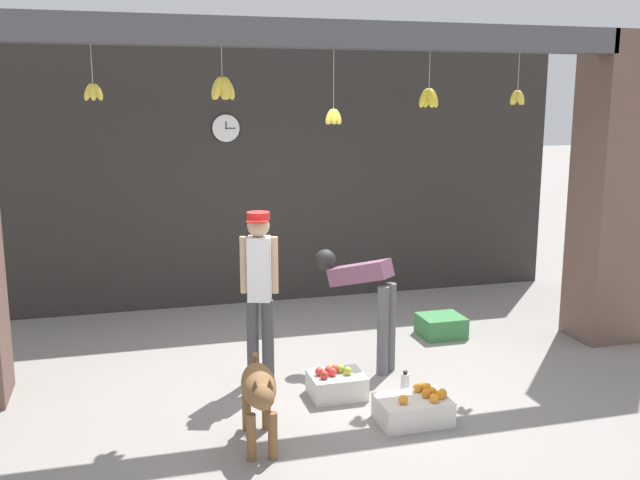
# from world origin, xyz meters

# --- Properties ---
(ground_plane) EXTENTS (60.00, 60.00, 0.00)m
(ground_plane) POSITION_xyz_m (0.00, 0.00, 0.00)
(ground_plane) COLOR gray
(shop_back_wall) EXTENTS (7.71, 0.12, 3.25)m
(shop_back_wall) POSITION_xyz_m (0.00, 2.73, 1.62)
(shop_back_wall) COLOR #2D2B28
(shop_back_wall) RESTS_ON ground_plane
(shop_pillar_right) EXTENTS (0.70, 0.60, 3.25)m
(shop_pillar_right) POSITION_xyz_m (3.21, 0.30, 1.62)
(shop_pillar_right) COLOR brown
(shop_pillar_right) RESTS_ON ground_plane
(storefront_awning) EXTENTS (5.81, 0.29, 0.91)m
(storefront_awning) POSITION_xyz_m (-0.01, 0.12, 3.10)
(storefront_awning) COLOR #4C4C51
(dog) EXTENTS (0.32, 0.94, 0.66)m
(dog) POSITION_xyz_m (-0.91, -1.20, 0.45)
(dog) COLOR brown
(dog) RESTS_ON ground_plane
(shopkeeper) EXTENTS (0.33, 0.29, 1.59)m
(shopkeeper) POSITION_xyz_m (-0.67, 0.03, 0.93)
(shopkeeper) COLOR #424247
(shopkeeper) RESTS_ON ground_plane
(worker_stooping) EXTENTS (0.67, 0.73, 1.12)m
(worker_stooping) POSITION_xyz_m (0.37, 0.14, 0.75)
(worker_stooping) COLOR #56565B
(worker_stooping) RESTS_ON ground_plane
(fruit_crate_oranges) EXTENTS (0.57, 0.40, 0.27)m
(fruit_crate_oranges) POSITION_xyz_m (0.37, -1.11, 0.11)
(fruit_crate_oranges) COLOR silver
(fruit_crate_oranges) RESTS_ON ground_plane
(fruit_crate_apples) EXTENTS (0.47, 0.38, 0.28)m
(fruit_crate_apples) POSITION_xyz_m (-0.09, -0.46, 0.11)
(fruit_crate_apples) COLOR silver
(fruit_crate_apples) RESTS_ON ground_plane
(produce_box_green) EXTENTS (0.47, 0.42, 0.23)m
(produce_box_green) POSITION_xyz_m (1.50, 0.79, 0.12)
(produce_box_green) COLOR #387A42
(produce_box_green) RESTS_ON ground_plane
(water_bottle) EXTENTS (0.07, 0.07, 0.26)m
(water_bottle) POSITION_xyz_m (0.46, -0.69, 0.12)
(water_bottle) COLOR silver
(water_bottle) RESTS_ON ground_plane
(wall_clock) EXTENTS (0.35, 0.03, 0.35)m
(wall_clock) POSITION_xyz_m (-0.56, 2.65, 2.22)
(wall_clock) COLOR black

